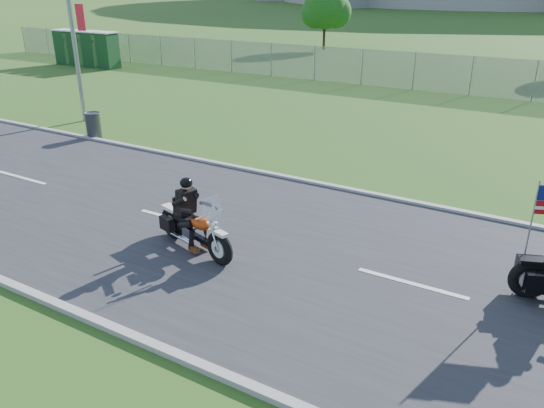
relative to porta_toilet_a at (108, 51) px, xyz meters
The scene contains 12 objects.
ground 27.83m from the porta_toilet_a, 37.69° to the right, with size 420.00×420.00×0.00m, color #1F4816.
road 27.83m from the porta_toilet_a, 37.69° to the right, with size 120.00×8.00×0.04m, color #28282B.
curb_north 25.55m from the porta_toilet_a, 30.48° to the right, with size 120.00×0.18×0.12m, color #9E9B93.
curb_south 30.47m from the porta_toilet_a, 43.74° to the right, with size 120.00×0.18×0.12m, color #9E9B93.
fence 17.26m from the porta_toilet_a, 10.01° to the left, with size 60.00×0.03×2.00m, color gray.
porta_toilet_a is the anchor object (origin of this frame).
porta_toilet_b 1.40m from the porta_toilet_a, behind, with size 1.10×1.10×2.30m, color #123B18.
porta_toilet_c 2.80m from the porta_toilet_a, behind, with size 1.10×1.10×2.30m, color #123B18.
porta_toilet_d 4.20m from the porta_toilet_a, behind, with size 1.10×1.10×2.30m, color #123B18.
tree_fence_mid 18.97m from the porta_toilet_a, 64.72° to the left, with size 3.96×3.69×5.30m.
motorcycle_lead 27.96m from the porta_toilet_a, 40.06° to the right, with size 2.46×1.05×1.69m.
trash_can 17.80m from the porta_toilet_a, 45.56° to the right, with size 0.55×0.55×0.95m, color #36363B.
Camera 1 is at (6.19, -9.14, 5.54)m, focal length 35.00 mm.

